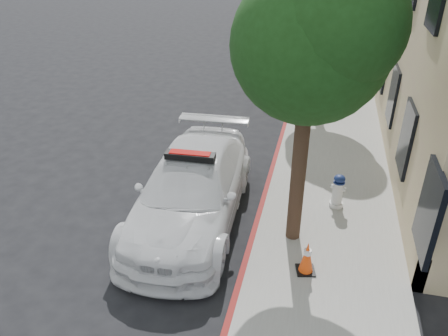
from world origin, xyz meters
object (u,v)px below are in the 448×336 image
police_car (192,189)px  traffic_cone (307,257)px  fire_hydrant (338,191)px  parked_car_mid (283,59)px  parked_car_far (289,44)px

police_car → traffic_cone: size_ratio=8.16×
fire_hydrant → traffic_cone: bearing=-84.9°
parked_car_mid → fire_hydrant: size_ratio=4.51×
police_car → traffic_cone: (2.71, -1.38, -0.31)m
traffic_cone → parked_car_far: bearing=97.2°
parked_car_mid → parked_car_far: (-0.00, 2.66, 0.08)m
parked_car_mid → fire_hydrant: (2.60, -11.21, -0.09)m
fire_hydrant → parked_car_mid: bearing=120.7°
traffic_cone → police_car: bearing=153.0°
police_car → fire_hydrant: (3.26, 1.08, -0.24)m
police_car → parked_car_mid: 12.31m
parked_car_mid → traffic_cone: size_ratio=5.57×
parked_car_mid → traffic_cone: bearing=-79.9°
police_car → fire_hydrant: bearing=15.5°
fire_hydrant → traffic_cone: size_ratio=1.23×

